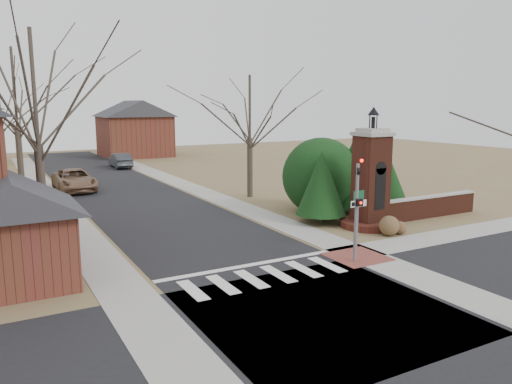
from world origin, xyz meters
TOP-DOWN VIEW (x-y plane):
  - ground at (0.00, 0.00)m, footprint 120.00×120.00m
  - main_street at (0.00, 22.00)m, footprint 8.00×70.00m
  - cross_street at (0.00, -3.00)m, footprint 120.00×8.00m
  - crosswalk_zone at (0.00, 0.80)m, footprint 8.00×2.20m
  - stop_bar at (0.00, 2.30)m, footprint 8.00×0.35m
  - sidewalk_right_main at (5.20, 22.00)m, footprint 2.00×60.00m
  - sidewalk_left at (-5.20, 22.00)m, footprint 2.00×60.00m
  - curb_apron at (4.80, 1.00)m, footprint 2.40×2.40m
  - traffic_signal_pole at (4.30, 0.57)m, footprint 0.28×0.41m
  - sign_post at (5.59, 1.99)m, footprint 0.90×0.07m
  - brick_gate_monument at (9.00, 4.99)m, footprint 3.20×3.20m
  - brick_garden_wall at (13.50, 5.00)m, footprint 7.50×0.50m
  - garage_left at (-8.52, 4.49)m, footprint 4.80×4.80m
  - house_distant_right at (7.99, 47.99)m, footprint 8.80×8.80m
  - evergreen_near at (7.20, 7.00)m, footprint 2.80×2.80m
  - evergreen_mid at (10.50, 8.20)m, footprint 3.40×3.40m
  - evergreen_far at (12.50, 7.20)m, footprint 2.40×2.40m
  - evergreen_mass at (9.00, 9.50)m, footprint 4.80×4.80m
  - bare_tree_0 at (-7.00, 9.00)m, footprint 8.05×8.05m
  - bare_tree_1 at (-7.00, 22.00)m, footprint 8.40×8.40m
  - bare_tree_3 at (7.50, 16.00)m, footprint 7.00×7.00m
  - pickup_truck at (-3.17, 24.80)m, footprint 2.75×5.94m
  - distant_car at (3.40, 37.02)m, footprint 1.74×4.71m
  - dry_shrub_left at (8.59, 3.05)m, footprint 1.03×1.03m
  - dry_shrub_right at (9.30, 3.00)m, footprint 0.67×0.67m

SIDE VIEW (x-z plane):
  - ground at x=0.00m, z-range 0.00..0.00m
  - main_street at x=0.00m, z-range 0.00..0.01m
  - cross_street at x=0.00m, z-range 0.00..0.01m
  - crosswalk_zone at x=0.00m, z-range 0.00..0.02m
  - stop_bar at x=0.00m, z-range 0.00..0.02m
  - sidewalk_right_main at x=5.20m, z-range 0.00..0.02m
  - sidewalk_left at x=-5.20m, z-range 0.00..0.02m
  - curb_apron at x=4.80m, z-range 0.00..0.02m
  - dry_shrub_right at x=9.30m, z-range 0.00..0.67m
  - dry_shrub_left at x=8.59m, z-range 0.00..1.03m
  - brick_garden_wall at x=13.50m, z-range 0.01..1.31m
  - distant_car at x=3.40m, z-range 0.00..1.54m
  - pickup_truck at x=-3.17m, z-range 0.00..1.65m
  - evergreen_far at x=12.50m, z-range 0.25..3.55m
  - sign_post at x=5.59m, z-range 0.57..3.32m
  - brick_gate_monument at x=9.00m, z-range -1.07..5.40m
  - garage_left at x=-8.52m, z-range 0.09..4.38m
  - evergreen_near at x=7.20m, z-range 0.25..4.35m
  - evergreen_mass at x=9.00m, z-range 0.00..4.80m
  - traffic_signal_pole at x=4.30m, z-range 0.34..4.84m
  - evergreen_mid at x=10.50m, z-range 0.25..4.95m
  - house_distant_right at x=7.99m, z-range 0.00..7.30m
  - bare_tree_3 at x=7.50m, z-range 1.84..11.54m
  - bare_tree_0 at x=-7.00m, z-range 2.12..13.27m
  - bare_tree_1 at x=-7.00m, z-range 2.21..13.85m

